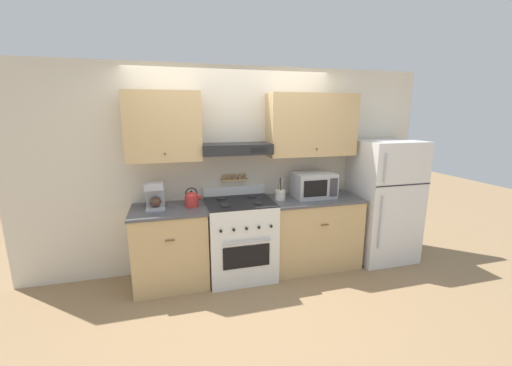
% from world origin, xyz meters
% --- Properties ---
extents(ground_plane, '(16.00, 16.00, 0.00)m').
position_xyz_m(ground_plane, '(0.00, 0.00, 0.00)').
color(ground_plane, '#937551').
extents(wall_back, '(5.20, 0.46, 2.55)m').
position_xyz_m(wall_back, '(0.07, 0.62, 1.46)').
color(wall_back, beige).
rests_on(wall_back, ground_plane).
extents(counter_left, '(0.85, 0.66, 0.93)m').
position_xyz_m(counter_left, '(-0.82, 0.34, 0.46)').
color(counter_left, tan).
rests_on(counter_left, ground_plane).
extents(counter_right, '(1.17, 0.66, 0.93)m').
position_xyz_m(counter_right, '(0.98, 0.34, 0.46)').
color(counter_right, tan).
rests_on(counter_right, ground_plane).
extents(stove_range, '(0.80, 0.71, 1.07)m').
position_xyz_m(stove_range, '(0.00, 0.31, 0.48)').
color(stove_range, white).
rests_on(stove_range, ground_plane).
extents(refrigerator, '(0.80, 0.72, 1.63)m').
position_xyz_m(refrigerator, '(2.01, 0.30, 0.82)').
color(refrigerator, white).
rests_on(refrigerator, ground_plane).
extents(tea_kettle, '(0.20, 0.16, 0.23)m').
position_xyz_m(tea_kettle, '(-0.56, 0.35, 1.02)').
color(tea_kettle, red).
rests_on(tea_kettle, counter_left).
extents(coffee_maker, '(0.20, 0.21, 0.30)m').
position_xyz_m(coffee_maker, '(-0.96, 0.37, 1.07)').
color(coffee_maker, '#ADAFB5').
rests_on(coffee_maker, counter_left).
extents(microwave, '(0.51, 0.38, 0.32)m').
position_xyz_m(microwave, '(0.99, 0.37, 1.08)').
color(microwave, '#ADAFB5').
rests_on(microwave, counter_right).
extents(utensil_crock, '(0.13, 0.13, 0.28)m').
position_xyz_m(utensil_crock, '(0.53, 0.35, 0.99)').
color(utensil_crock, silver).
rests_on(utensil_crock, counter_right).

